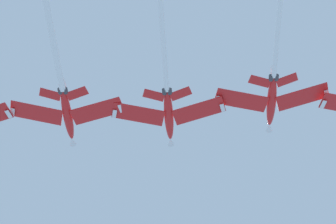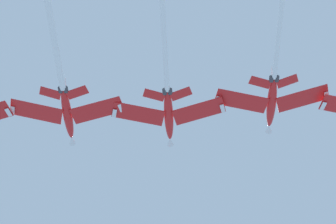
{
  "view_description": "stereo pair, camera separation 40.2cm",
  "coord_description": "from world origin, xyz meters",
  "views": [
    {
      "loc": [
        -19.84,
        -20.92,
        1.51
      ],
      "look_at": [
        15.29,
        -16.14,
        114.47
      ],
      "focal_mm": 72.96,
      "sensor_mm": 36.0,
      "label": 1
    },
    {
      "loc": [
        -19.89,
        -20.53,
        1.51
      ],
      "look_at": [
        15.29,
        -16.14,
        114.47
      ],
      "focal_mm": 72.96,
      "sensor_mm": 36.0,
      "label": 2
    }
  ],
  "objects": [
    {
      "name": "jet_inner_left",
      "position": [
        6.83,
        0.62,
        111.16
      ],
      "size": [
        36.09,
        20.03,
        19.13
      ],
      "color": "red"
    },
    {
      "name": "jet_centre",
      "position": [
        9.97,
        -16.64,
        111.78
      ],
      "size": [
        40.46,
        20.07,
        21.37
      ],
      "color": "red"
    },
    {
      "name": "jet_inner_right",
      "position": [
        9.21,
        -34.73,
        111.11
      ],
      "size": [
        43.23,
        20.05,
        24.57
      ],
      "color": "red"
    }
  ]
}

